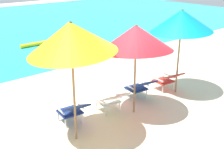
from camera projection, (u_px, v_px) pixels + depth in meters
name	position (u px, v px, depth m)	size (l,w,h in m)	color
ground_plane	(52.00, 67.00, 10.89)	(40.00, 40.00, 0.00)	beige
swim_buoy	(36.00, 44.00, 13.74)	(0.18, 0.18, 1.60)	yellow
lounge_chair_far_left	(73.00, 110.00, 6.84)	(0.62, 0.92, 0.68)	navy
lounge_chair_near_left	(112.00, 99.00, 7.39)	(0.57, 0.89, 0.68)	silver
lounge_chair_near_right	(140.00, 86.00, 8.16)	(0.62, 0.93, 0.68)	navy
lounge_chair_far_right	(168.00, 79.00, 8.70)	(0.59, 0.91, 0.68)	red
beach_umbrella_left	(71.00, 37.00, 5.60)	(2.42, 2.40, 2.69)	olive
beach_umbrella_center	(136.00, 38.00, 6.87)	(2.31, 2.34, 2.40)	olive
beach_umbrella_right	(182.00, 21.00, 7.99)	(2.50, 2.50, 2.53)	olive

